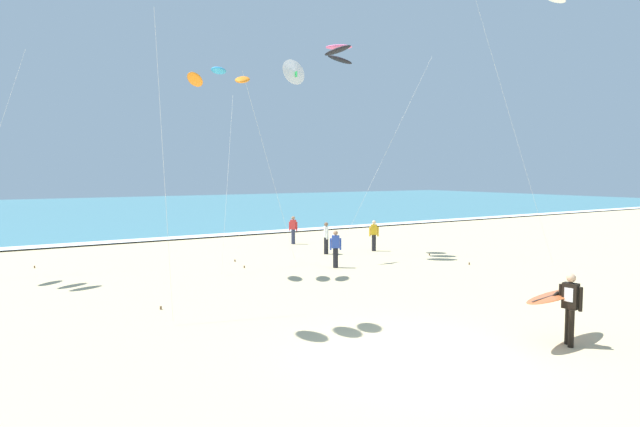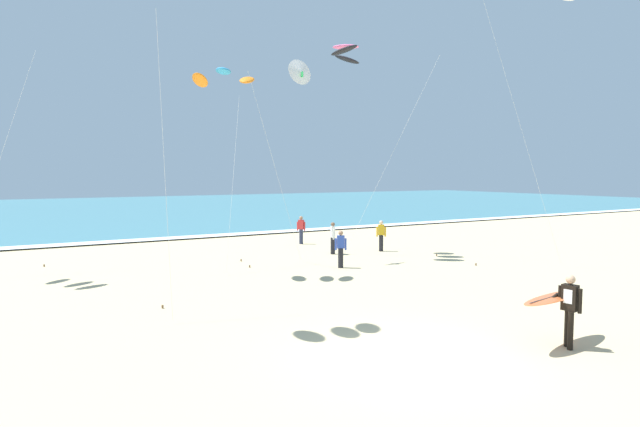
{
  "view_description": "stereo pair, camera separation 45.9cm",
  "coord_description": "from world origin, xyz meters",
  "views": [
    {
      "loc": [
        -8.02,
        -8.65,
        4.02
      ],
      "look_at": [
        0.13,
        4.29,
        2.86
      ],
      "focal_mm": 30.11,
      "sensor_mm": 36.0,
      "label": 1
    },
    {
      "loc": [
        -7.62,
        -8.89,
        4.02
      ],
      "look_at": [
        0.13,
        4.29,
        2.86
      ],
      "focal_mm": 30.11,
      "sensor_mm": 36.0,
      "label": 2
    }
  ],
  "objects": [
    {
      "name": "surfer_lead",
      "position": [
        3.39,
        -1.21,
        1.05
      ],
      "size": [
        2.59,
        1.11,
        1.71
      ],
      "color": "black",
      "rests_on": "ground"
    },
    {
      "name": "kite_arc_cobalt_distant",
      "position": [
        -0.27,
        10.88,
        7.65
      ],
      "size": [
        3.14,
        4.05,
        8.0
      ],
      "color": "orange",
      "rests_on": "ground"
    },
    {
      "name": "ground_plane",
      "position": [
        0.0,
        0.0,
        0.0
      ],
      "size": [
        160.0,
        160.0,
        0.0
      ],
      "primitive_type": "plane",
      "color": "#CCB789"
    },
    {
      "name": "bystander_yellow_top",
      "position": [
        8.96,
        13.1,
        0.81
      ],
      "size": [
        0.43,
        0.33,
        1.59
      ],
      "color": "black",
      "rests_on": "ground"
    },
    {
      "name": "shoreline_foam",
      "position": [
        0.0,
        23.52,
        0.09
      ],
      "size": [
        160.0,
        1.44,
        0.01
      ],
      "primitive_type": "cube",
      "color": "white",
      "rests_on": "ocean_water"
    },
    {
      "name": "kite_arc_rose_far",
      "position": [
        6.8,
        13.17,
        9.81
      ],
      "size": [
        4.92,
        4.2,
        10.18
      ],
      "color": "black",
      "rests_on": "ground"
    },
    {
      "name": "ocean_water",
      "position": [
        0.0,
        53.22,
        0.04
      ],
      "size": [
        160.0,
        60.0,
        0.08
      ],
      "primitive_type": "cube",
      "color": "teal",
      "rests_on": "ground"
    },
    {
      "name": "bystander_red_top",
      "position": [
        6.76,
        17.67,
        0.81
      ],
      "size": [
        0.37,
        0.38,
        1.59
      ],
      "color": "#2D334C",
      "rests_on": "ground"
    },
    {
      "name": "bystander_white_top",
      "position": [
        6.29,
        13.52,
        0.81
      ],
      "size": [
        0.29,
        0.47,
        1.59
      ],
      "color": "black",
      "rests_on": "ground"
    },
    {
      "name": "kite_delta_ivory_near",
      "position": [
        3.87,
        12.39,
        8.47
      ],
      "size": [
        3.28,
        0.6,
        9.1
      ],
      "color": "white",
      "rests_on": "ground"
    },
    {
      "name": "bystander_blue_top",
      "position": [
        4.56,
        10.09,
        0.81
      ],
      "size": [
        0.44,
        0.32,
        1.59
      ],
      "color": "black",
      "rests_on": "ground"
    }
  ]
}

